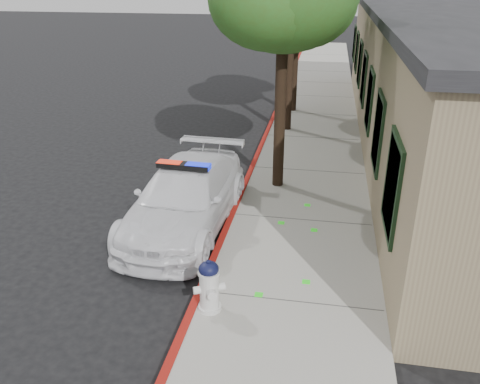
# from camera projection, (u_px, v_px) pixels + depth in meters

# --- Properties ---
(ground) EXTENTS (120.00, 120.00, 0.00)m
(ground) POSITION_uv_depth(u_px,v_px,m) (197.00, 298.00, 8.55)
(ground) COLOR black
(ground) RESTS_ON ground
(sidewalk) EXTENTS (3.20, 60.00, 0.15)m
(sidewalk) POSITION_uv_depth(u_px,v_px,m) (300.00, 222.00, 10.95)
(sidewalk) COLOR #9C978E
(sidewalk) RESTS_ON ground
(red_curb) EXTENTS (0.14, 60.00, 0.16)m
(red_curb) POSITION_uv_depth(u_px,v_px,m) (232.00, 217.00, 11.20)
(red_curb) COLOR #9F1A11
(red_curb) RESTS_ON ground
(police_car) EXTENTS (2.16, 4.83, 1.50)m
(police_car) POSITION_uv_depth(u_px,v_px,m) (185.00, 197.00, 10.71)
(police_car) COLOR white
(police_car) RESTS_ON ground
(fire_hydrant) EXTENTS (0.52, 0.46, 0.92)m
(fire_hydrant) POSITION_uv_depth(u_px,v_px,m) (209.00, 286.00, 7.84)
(fire_hydrant) COLOR silver
(fire_hydrant) RESTS_ON sidewalk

